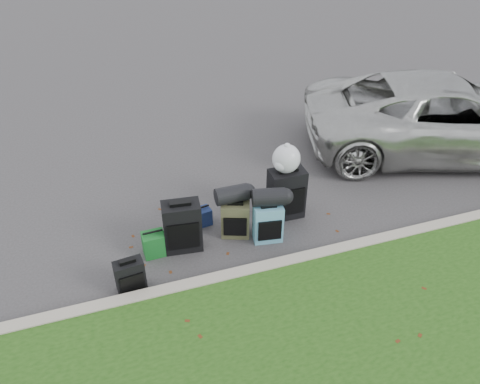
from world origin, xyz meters
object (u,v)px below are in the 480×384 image
object	(u,v)px
suitcase_teal	(268,223)
suitcase_large_black_right	(286,194)
suv	(445,116)
suitcase_olive	(235,219)
tote_navy	(202,217)
suitcase_large_black_left	(182,226)
tote_green	(154,244)
suitcase_small_black	(130,276)

from	to	relation	value
suitcase_teal	suitcase_large_black_right	bearing A→B (deg)	52.86
suv	suitcase_teal	world-z (taller)	suv
suitcase_teal	suitcase_large_black_right	xyz separation A→B (m)	(0.48, 0.46, 0.11)
suitcase_olive	tote_navy	distance (m)	0.59
suitcase_large_black_left	suitcase_large_black_right	xyz separation A→B (m)	(1.70, 0.24, 0.03)
tote_green	tote_navy	world-z (taller)	tote_green
suitcase_olive	tote_green	world-z (taller)	suitcase_olive
suitcase_teal	suitcase_large_black_right	distance (m)	0.68
suitcase_small_black	suitcase_olive	distance (m)	1.75
suitcase_small_black	suitcase_teal	distance (m)	2.08
suitcase_teal	suitcase_large_black_left	bearing A→B (deg)	178.97
tote_green	suitcase_large_black_left	bearing A→B (deg)	-1.27
suitcase_small_black	suitcase_large_black_left	distance (m)	1.03
suv	tote_green	distance (m)	5.94
suitcase_teal	tote_navy	distance (m)	1.06
suitcase_small_black	tote_green	distance (m)	0.72
suv	suitcase_large_black_left	world-z (taller)	suv
tote_green	tote_navy	distance (m)	0.93
suitcase_large_black_left	suitcase_teal	size ratio (longest dim) A/B	1.29
suitcase_large_black_right	suitcase_small_black	bearing A→B (deg)	-160.83
suitcase_teal	tote_green	world-z (taller)	suitcase_teal
suitcase_large_black_right	tote_navy	distance (m)	1.35
suitcase_small_black	suitcase_teal	world-z (taller)	suitcase_teal
suitcase_small_black	suitcase_large_black_left	xyz separation A→B (m)	(0.83, 0.59, 0.15)
suitcase_olive	tote_navy	xyz separation A→B (m)	(-0.41, 0.40, -0.15)
suitcase_large_black_right	tote_navy	bearing A→B (deg)	172.40
suv	suitcase_large_black_right	size ratio (longest dim) A/B	6.36
suv	suitcase_large_black_right	xyz separation A→B (m)	(-3.66, -1.01, -0.31)
suv	suitcase_teal	bearing A→B (deg)	128.34
tote_green	tote_navy	size ratio (longest dim) A/B	1.28
suitcase_large_black_left	suitcase_olive	xyz separation A→B (m)	(0.80, 0.04, -0.10)
suv	suitcase_olive	xyz separation A→B (m)	(-4.55, -1.22, -0.44)
suitcase_olive	tote_navy	bearing A→B (deg)	155.88
suv	tote_navy	bearing A→B (deg)	118.10
suitcase_large_black_right	suv	bearing A→B (deg)	16.29
suitcase_small_black	suv	bearing A→B (deg)	10.29
suitcase_olive	suitcase_small_black	bearing A→B (deg)	-138.51
suitcase_small_black	suitcase_large_black_left	world-z (taller)	suitcase_large_black_left
suitcase_large_black_right	tote_green	distance (m)	2.15
suitcase_olive	tote_green	distance (m)	1.23
suitcase_large_black_left	suitcase_olive	world-z (taller)	suitcase_large_black_left
suitcase_large_black_right	tote_green	xyz separation A→B (m)	(-2.12, -0.25, -0.23)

